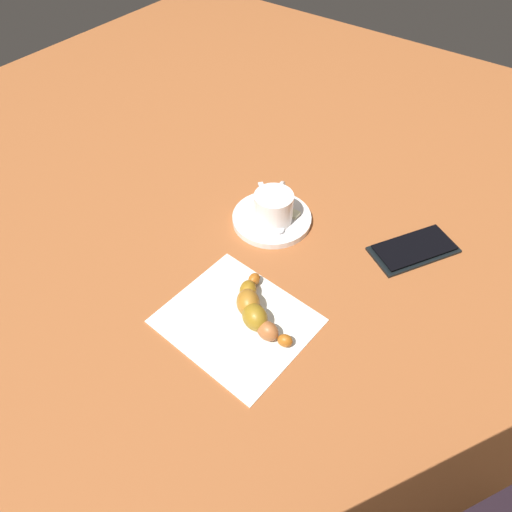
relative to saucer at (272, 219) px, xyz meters
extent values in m
plane|color=brown|center=(0.09, 0.03, -0.01)|extent=(1.80, 1.80, 0.00)
cylinder|color=silver|center=(0.00, 0.00, 0.00)|extent=(0.13, 0.13, 0.01)
cylinder|color=silver|center=(0.00, 0.01, 0.03)|extent=(0.06, 0.06, 0.05)
cylinder|color=black|center=(0.00, 0.01, 0.03)|extent=(0.05, 0.05, 0.00)
torus|color=silver|center=(-0.03, -0.01, 0.03)|extent=(0.04, 0.02, 0.04)
cube|color=silver|center=(-0.02, -0.03, 0.01)|extent=(0.07, 0.09, 0.00)
ellipsoid|color=silver|center=(0.02, 0.03, 0.01)|extent=(0.03, 0.03, 0.01)
cube|color=beige|center=(-0.02, 0.01, 0.01)|extent=(0.02, 0.06, 0.01)
cube|color=silver|center=(0.19, 0.08, 0.00)|extent=(0.18, 0.20, 0.00)
ellipsoid|color=#A05316|center=(0.13, 0.06, 0.01)|extent=(0.02, 0.02, 0.02)
ellipsoid|color=#8E6117|center=(0.15, 0.07, 0.01)|extent=(0.04, 0.04, 0.03)
ellipsoid|color=#9B631E|center=(0.17, 0.08, 0.02)|extent=(0.05, 0.05, 0.04)
ellipsoid|color=olive|center=(0.19, 0.10, 0.02)|extent=(0.05, 0.05, 0.04)
ellipsoid|color=#9D582D|center=(0.19, 0.13, 0.01)|extent=(0.03, 0.03, 0.03)
ellipsoid|color=#9F5417|center=(0.19, 0.15, 0.01)|extent=(0.02, 0.03, 0.02)
cube|color=black|center=(-0.08, 0.22, 0.00)|extent=(0.15, 0.13, 0.01)
cube|color=black|center=(-0.08, 0.22, 0.00)|extent=(0.14, 0.11, 0.00)
camera|label=1|loc=(0.47, 0.32, 0.53)|focal=32.75mm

